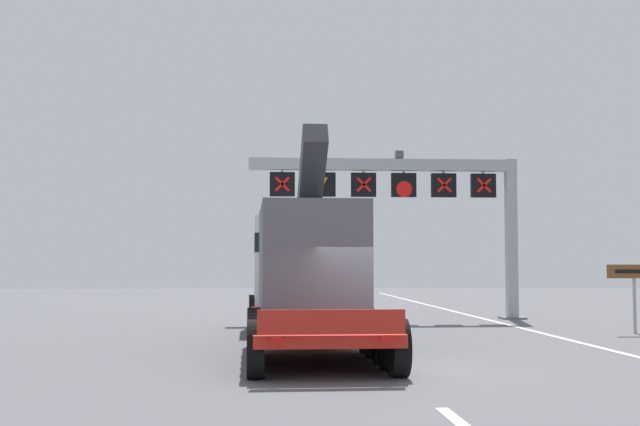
% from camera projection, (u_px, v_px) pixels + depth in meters
% --- Properties ---
extents(ground, '(112.00, 112.00, 0.00)m').
position_uv_depth(ground, '(379.00, 369.00, 16.95)').
color(ground, '#5B5B60').
extents(lane_markings, '(0.20, 80.14, 0.01)m').
position_uv_depth(lane_markings, '(306.00, 300.00, 49.60)').
color(lane_markings, silver).
rests_on(lane_markings, ground).
extents(edge_line_right, '(0.20, 63.00, 0.01)m').
position_uv_depth(edge_line_right, '(506.00, 324.00, 29.33)').
color(edge_line_right, silver).
rests_on(edge_line_right, ground).
extents(overhead_lane_gantry, '(10.68, 0.90, 6.51)m').
position_uv_depth(overhead_lane_gantry, '(414.00, 190.00, 32.23)').
color(overhead_lane_gantry, '#9EA0A5').
rests_on(overhead_lane_gantry, ground).
extents(heavy_haul_truck_red, '(3.19, 14.10, 5.30)m').
position_uv_depth(heavy_haul_truck_red, '(302.00, 269.00, 23.01)').
color(heavy_haul_truck_red, red).
rests_on(heavy_haul_truck_red, ground).
extents(tourist_info_sign_brown, '(1.76, 0.15, 2.11)m').
position_uv_depth(tourist_info_sign_brown, '(635.00, 280.00, 25.59)').
color(tourist_info_sign_brown, '#9EA0A5').
rests_on(tourist_info_sign_brown, ground).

